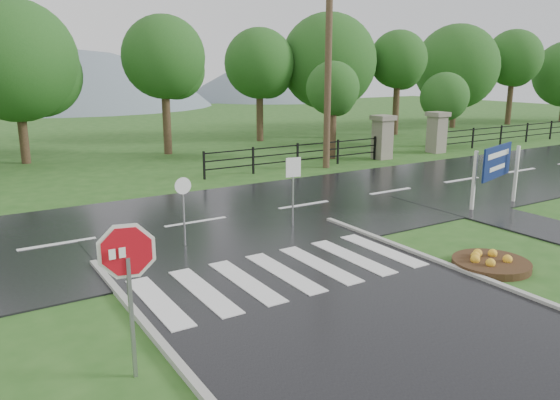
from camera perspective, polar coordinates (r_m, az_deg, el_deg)
ground at (r=9.27m, az=17.98°, el=-17.17°), size 120.00×120.00×0.00m
main_road at (r=16.87m, az=-8.77°, el=-2.43°), size 90.00×8.00×0.04m
walkway at (r=17.91m, az=25.91°, el=-2.73°), size 2.20×11.00×0.04m
crosswalk at (r=12.64m, az=0.38°, el=-7.58°), size 6.50×2.80×0.02m
pillar_west at (r=28.69m, az=10.66°, el=6.57°), size 1.00×1.00×2.24m
pillar_east at (r=31.52m, az=16.07°, el=6.91°), size 1.00×1.00×2.24m
fence_west at (r=25.52m, az=1.85°, el=4.90°), size 9.58×0.08×1.20m
fence_east at (r=40.17m, az=26.47°, el=6.75°), size 20.58×0.08×1.20m
hills at (r=73.45m, az=-23.10°, el=-3.31°), size 102.00×48.00×48.00m
treeline at (r=30.20m, az=-17.67°, el=4.26°), size 83.20×5.20×10.00m
stop_sign at (r=8.37m, az=-15.62°, el=-6.55°), size 1.14×0.30×2.62m
estate_billboard at (r=19.77m, az=21.72°, el=3.44°), size 2.33×0.78×2.11m
flower_bed at (r=13.98m, az=21.20°, el=-6.09°), size 1.81×1.81×0.36m
reg_sign_small at (r=15.90m, az=1.38°, el=2.29°), size 0.47×0.09×2.11m
reg_sign_round at (r=14.34m, az=-10.05°, el=-0.27°), size 0.44×0.06×1.90m
utility_pole_east at (r=25.56m, az=5.06°, el=13.95°), size 1.64×0.52×9.36m
entrance_tree_left at (r=28.28m, az=5.54°, el=11.44°), size 2.72×2.72×4.95m
entrance_tree_right at (r=33.96m, az=16.82°, el=10.24°), size 2.84×2.84×4.35m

